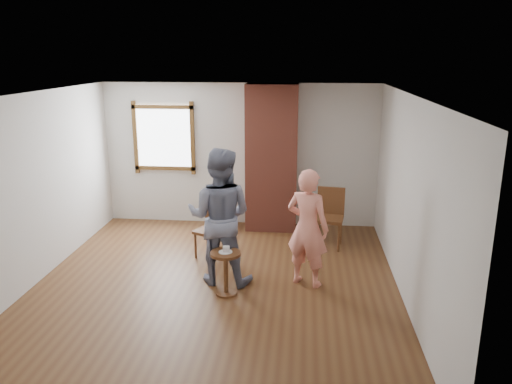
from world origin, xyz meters
TOP-DOWN VIEW (x-y plane):
  - ground at (0.00, 0.00)m, footprint 5.50×5.50m
  - room_shell at (-0.06, 0.61)m, footprint 5.04×5.52m
  - brick_chimney at (0.60, 2.50)m, footprint 0.90×0.50m
  - stoneware_crock at (-0.26, 2.40)m, footprint 0.40×0.40m
  - dark_pot at (-0.16, 2.40)m, footprint 0.19×0.19m
  - dining_chair_left at (-0.24, 1.13)m, footprint 0.52×0.52m
  - dining_chair_right at (1.62, 1.75)m, footprint 0.51×0.51m
  - side_table at (0.18, -0.18)m, footprint 0.40×0.40m
  - cake_plate at (0.18, -0.18)m, footprint 0.18×0.18m
  - cake_slice at (0.19, -0.18)m, footprint 0.08×0.07m
  - man at (0.05, 0.23)m, footprint 0.99×0.81m
  - person_pink at (1.24, 0.24)m, footprint 0.71×0.60m

SIDE VIEW (x-z plane):
  - ground at x=0.00m, z-range 0.00..0.00m
  - dark_pot at x=-0.16m, z-range 0.00..0.16m
  - stoneware_crock at x=-0.26m, z-range 0.00..0.43m
  - side_table at x=0.18m, z-range 0.10..0.70m
  - dining_chair_left at x=-0.24m, z-range 0.05..0.90m
  - dining_chair_right at x=1.62m, z-range 0.06..1.03m
  - cake_plate at x=0.18m, z-range 0.60..0.61m
  - cake_slice at x=0.19m, z-range 0.61..0.67m
  - person_pink at x=1.24m, z-range 0.00..1.64m
  - man at x=0.05m, z-range 0.00..1.90m
  - brick_chimney at x=0.60m, z-range 0.00..2.60m
  - room_shell at x=-0.06m, z-range 0.50..3.12m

